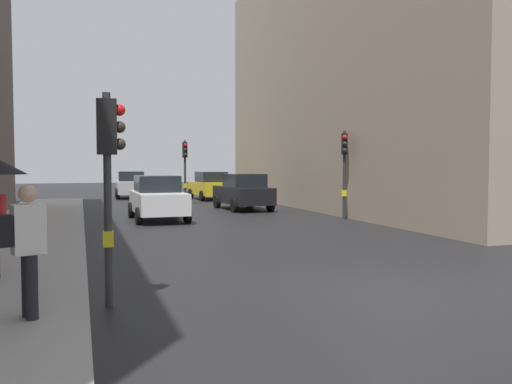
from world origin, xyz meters
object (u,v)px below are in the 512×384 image
Objects in this scene: traffic_light_near_left at (109,160)px; car_dark_suv at (243,192)px; traffic_light_far_median at (185,160)px; car_yellow_taxi at (210,186)px; traffic_light_mid_street at (344,158)px; pedestrian_with_black_backpack at (25,243)px; car_silver_hatchback at (131,185)px; car_white_compact at (158,198)px.

traffic_light_near_left is 0.76× the size of car_dark_suv.
traffic_light_far_median is 4.86m from car_dark_suv.
car_dark_suv is at bearing -63.06° from traffic_light_far_median.
traffic_light_near_left reaches higher than car_yellow_taxi.
traffic_light_far_median is 1.00× the size of traffic_light_mid_street.
car_dark_suv is 19.21m from pedestrian_with_black_backpack.
car_yellow_taxi and car_silver_hatchback have the same top height.
car_silver_hatchback is (0.28, 14.97, 0.00)m from car_white_compact.
traffic_light_mid_street is 0.84× the size of car_white_compact.
car_white_compact is (-2.56, -7.77, -1.56)m from traffic_light_far_median.
car_white_compact is at bearing -112.76° from car_yellow_taxi.
car_silver_hatchback is at bearing 88.91° from car_white_compact.
traffic_light_far_median is at bearing 116.94° from car_dark_suv.
car_white_compact is 14.97m from car_silver_hatchback.
traffic_light_mid_street is 0.83× the size of car_yellow_taxi.
pedestrian_with_black_backpack is (-10.76, -11.67, -1.29)m from traffic_light_mid_street.
traffic_light_mid_street is (9.65, 10.76, 0.18)m from traffic_light_near_left.
car_silver_hatchback is (2.76, 27.75, -1.39)m from traffic_light_near_left.
traffic_light_near_left is 1.85× the size of pedestrian_with_black_backpack.
car_white_compact is 12.65m from car_yellow_taxi.
pedestrian_with_black_backpack is (-3.88, -28.66, 0.29)m from car_silver_hatchback.
traffic_light_mid_street reaches higher than pedestrian_with_black_backpack.
car_dark_suv is at bearing 66.58° from traffic_light_near_left.
traffic_light_near_left is at bearing -106.77° from car_yellow_taxi.
traffic_light_mid_street reaches higher than car_white_compact.
car_yellow_taxi is 1.01× the size of car_silver_hatchback.
car_dark_suv is at bearing 113.97° from traffic_light_mid_street.
traffic_light_far_median is 10.82m from traffic_light_mid_street.
traffic_light_near_left reaches higher than car_silver_hatchback.
traffic_light_near_left is at bearing -100.96° from car_white_compact.
car_white_compact and car_silver_hatchback have the same top height.
traffic_light_far_median reaches higher than pedestrian_with_black_backpack.
traffic_light_mid_street reaches higher than car_dark_suv.
car_white_compact is 0.98× the size of car_dark_suv.
pedestrian_with_black_backpack reaches higher than car_silver_hatchback.
car_dark_suv is (-2.52, 5.68, -1.57)m from traffic_light_mid_street.
traffic_light_near_left is 13.09m from car_white_compact.
traffic_light_mid_street is at bearing -66.03° from car_dark_suv.
car_yellow_taxi is at bearing -35.61° from car_silver_hatchback.
traffic_light_near_left is 0.77× the size of car_silver_hatchback.
pedestrian_with_black_backpack is (-8.49, -25.36, 0.29)m from car_yellow_taxi.
traffic_light_near_left reaches higher than car_white_compact.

